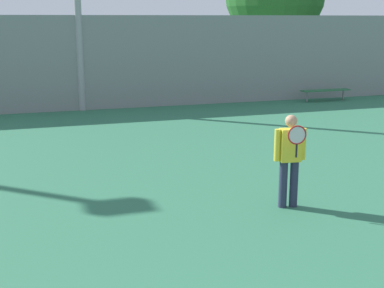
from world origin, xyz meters
TOP-DOWN VIEW (x-y plane):
  - tennis_player at (2.61, 5.74)m, footprint 0.54×0.43m
  - bench_adjacent_court at (9.57, 15.92)m, footprint 1.98×0.40m
  - back_fence at (0.00, 16.64)m, footprint 28.88×0.06m

SIDE VIEW (x-z plane):
  - bench_adjacent_court at x=9.57m, z-range 0.18..0.61m
  - tennis_player at x=2.61m, z-range 0.09..1.66m
  - back_fence at x=0.00m, z-range 0.00..3.20m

